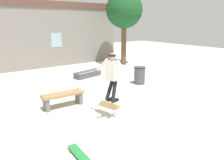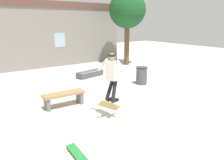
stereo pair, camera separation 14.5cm
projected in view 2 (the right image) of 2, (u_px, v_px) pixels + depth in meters
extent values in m
plane|color=beige|center=(134.00, 119.00, 6.54)|extent=(40.00, 40.00, 0.00)
cube|color=gray|center=(35.00, 39.00, 13.24)|extent=(12.08, 0.40, 3.68)
cube|color=brown|center=(32.00, 3.00, 12.71)|extent=(12.69, 0.52, 0.38)
cube|color=#99B7C6|center=(60.00, 40.00, 13.93)|extent=(0.70, 0.02, 0.90)
cylinder|color=brown|center=(127.00, 45.00, 14.57)|extent=(0.34, 0.34, 2.69)
sphere|color=#194C23|center=(127.00, 10.00, 13.99)|extent=(2.36, 2.36, 2.36)
cube|color=#99754C|center=(64.00, 94.00, 7.43)|extent=(1.44, 0.50, 0.08)
cube|color=slate|center=(47.00, 104.00, 7.18)|extent=(0.13, 0.39, 0.42)
cube|color=slate|center=(80.00, 97.00, 7.81)|extent=(0.13, 0.39, 0.42)
cube|color=#4C4C51|center=(90.00, 74.00, 11.56)|extent=(1.61, 0.78, 0.32)
cube|color=#B7B7BC|center=(93.00, 72.00, 11.37)|extent=(1.52, 0.36, 0.02)
cylinder|color=#47474C|center=(142.00, 75.00, 10.15)|extent=(0.50, 0.50, 0.82)
torus|color=black|center=(142.00, 67.00, 10.05)|extent=(0.54, 0.54, 0.04)
cube|color=silver|center=(112.00, 71.00, 6.25)|extent=(0.30, 0.38, 0.55)
sphere|color=#A37556|center=(112.00, 57.00, 6.15)|extent=(0.25, 0.25, 0.21)
ellipsoid|color=black|center=(112.00, 56.00, 6.14)|extent=(0.27, 0.27, 0.12)
cylinder|color=black|center=(110.00, 89.00, 6.46)|extent=(0.36, 0.15, 0.72)
cube|color=black|center=(111.00, 99.00, 6.56)|extent=(0.28, 0.16, 0.07)
cylinder|color=black|center=(114.00, 90.00, 6.35)|extent=(0.34, 0.25, 0.72)
cube|color=black|center=(115.00, 100.00, 6.45)|extent=(0.28, 0.16, 0.07)
cylinder|color=silver|center=(103.00, 65.00, 6.46)|extent=(0.17, 0.43, 0.43)
cylinder|color=silver|center=(122.00, 68.00, 5.99)|extent=(0.17, 0.43, 0.43)
cube|color=#AD894C|center=(109.00, 106.00, 6.59)|extent=(0.82, 0.20, 0.55)
cylinder|color=green|center=(117.00, 104.00, 6.75)|extent=(0.06, 0.06, 0.06)
cylinder|color=green|center=(112.00, 109.00, 6.83)|extent=(0.06, 0.06, 0.06)
cylinder|color=green|center=(106.00, 100.00, 6.40)|extent=(0.06, 0.06, 0.06)
cylinder|color=green|center=(100.00, 105.00, 6.48)|extent=(0.06, 0.06, 0.06)
cube|color=#237F38|center=(77.00, 153.00, 4.73)|extent=(0.25, 0.87, 0.02)
cylinder|color=#DB3D33|center=(87.00, 160.00, 4.58)|extent=(0.02, 0.05, 0.05)
cylinder|color=#DB3D33|center=(77.00, 148.00, 5.01)|extent=(0.02, 0.05, 0.05)
cylinder|color=#DB3D33|center=(68.00, 151.00, 4.90)|extent=(0.02, 0.05, 0.05)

